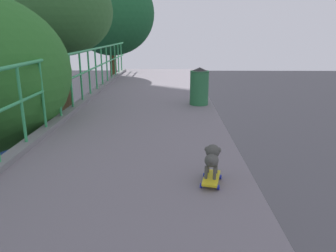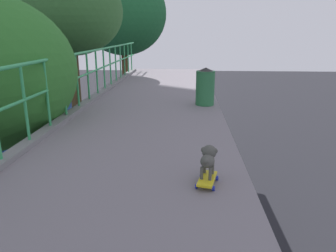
{
  "view_description": "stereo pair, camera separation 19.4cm",
  "coord_description": "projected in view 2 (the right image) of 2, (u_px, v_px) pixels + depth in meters",
  "views": [
    {
      "loc": [
        1.91,
        -0.22,
        6.92
      ],
      "look_at": [
        1.84,
        4.14,
        5.64
      ],
      "focal_mm": 34.19,
      "sensor_mm": 36.0,
      "label": 1
    },
    {
      "loc": [
        2.1,
        -0.21,
        6.92
      ],
      "look_at": [
        1.84,
        4.14,
        5.64
      ],
      "focal_mm": 34.19,
      "sensor_mm": 36.0,
      "label": 2
    }
  ],
  "objects": [
    {
      "name": "city_bus",
      "position": [
        30.0,
        109.0,
        21.18
      ],
      "size": [
        2.77,
        11.13,
        3.57
      ],
      "color": "navy",
      "rests_on": "ground"
    },
    {
      "name": "roadside_tree_far",
      "position": [
        69.0,
        14.0,
        11.2
      ],
      "size": [
        3.73,
        3.73,
        9.15
      ],
      "color": "brown",
      "rests_on": "ground"
    },
    {
      "name": "roadside_tree_farthest",
      "position": [
        123.0,
        14.0,
        20.54
      ],
      "size": [
        5.56,
        5.56,
        10.67
      ],
      "color": "brown",
      "rests_on": "ground"
    },
    {
      "name": "toy_skateboard",
      "position": [
        207.0,
        179.0,
        3.56
      ],
      "size": [
        0.28,
        0.44,
        0.08
      ],
      "color": "yellow",
      "rests_on": "overpass_deck"
    },
    {
      "name": "small_dog",
      "position": [
        208.0,
        157.0,
        3.57
      ],
      "size": [
        0.22,
        0.36,
        0.34
      ],
      "color": "#4A4B46",
      "rests_on": "toy_skateboard"
    },
    {
      "name": "litter_bin",
      "position": [
        205.0,
        86.0,
        7.37
      ],
      "size": [
        0.44,
        0.44,
        0.86
      ],
      "color": "#2A6F40",
      "rests_on": "overpass_deck"
    }
  ]
}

